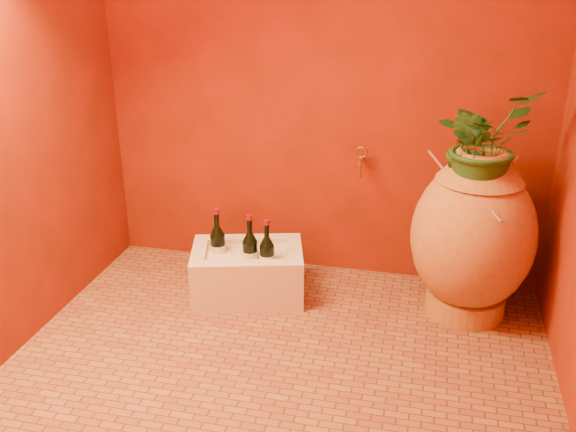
% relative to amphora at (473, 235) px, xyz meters
% --- Properties ---
extents(floor, '(2.50, 2.50, 0.00)m').
position_rel_amphora_xyz_m(floor, '(-0.85, -0.65, -0.44)').
color(floor, brown).
rests_on(floor, ground).
extents(wall_back, '(2.50, 0.02, 2.50)m').
position_rel_amphora_xyz_m(wall_back, '(-0.85, 0.35, 0.81)').
color(wall_back, '#5F1D05').
rests_on(wall_back, ground).
extents(wall_left, '(0.02, 2.00, 2.50)m').
position_rel_amphora_xyz_m(wall_left, '(-2.10, -0.65, 0.81)').
color(wall_left, '#5F1D05').
rests_on(wall_left, ground).
extents(amphora, '(0.76, 0.76, 0.89)m').
position_rel_amphora_xyz_m(amphora, '(0.00, 0.00, 0.00)').
color(amphora, '#B88134').
rests_on(amphora, floor).
extents(stone_basin, '(0.68, 0.56, 0.28)m').
position_rel_amphora_xyz_m(stone_basin, '(-1.17, -0.09, -0.31)').
color(stone_basin, beige).
rests_on(stone_basin, floor).
extents(wine_bottle_a, '(0.09, 0.09, 0.35)m').
position_rel_amphora_xyz_m(wine_bottle_a, '(-1.33, -0.10, -0.17)').
color(wine_bottle_a, black).
rests_on(wine_bottle_a, stone_basin).
extents(wine_bottle_b, '(0.08, 0.08, 0.33)m').
position_rel_amphora_xyz_m(wine_bottle_b, '(-1.04, -0.15, -0.17)').
color(wine_bottle_b, black).
rests_on(wine_bottle_b, stone_basin).
extents(wine_bottle_c, '(0.08, 0.08, 0.35)m').
position_rel_amphora_xyz_m(wine_bottle_c, '(-1.14, -0.13, -0.17)').
color(wine_bottle_c, black).
rests_on(wine_bottle_c, stone_basin).
extents(wall_tap, '(0.07, 0.14, 0.16)m').
position_rel_amphora_xyz_m(wall_tap, '(-0.62, 0.27, 0.27)').
color(wall_tap, '#A77426').
rests_on(wall_tap, wall_back).
extents(plant_main, '(0.61, 0.61, 0.51)m').
position_rel_amphora_xyz_m(plant_main, '(-0.00, -0.02, 0.49)').
color(plant_main, '#1C4F1D').
rests_on(plant_main, amphora).
extents(plant_side, '(0.28, 0.28, 0.40)m').
position_rel_amphora_xyz_m(plant_side, '(-0.07, -0.03, 0.45)').
color(plant_side, '#1C4F1D').
rests_on(plant_side, amphora).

